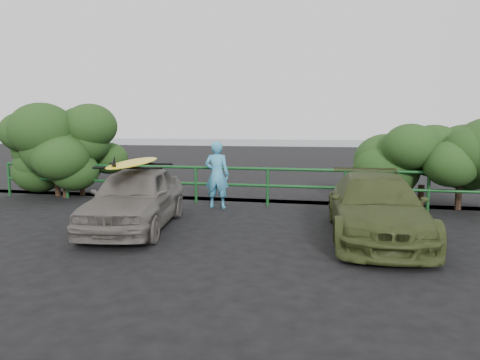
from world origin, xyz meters
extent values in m
plane|color=black|center=(0.00, 0.00, 0.00)|extent=(80.00, 80.00, 0.00)
plane|color=#505B62|center=(0.00, 60.00, 0.00)|extent=(200.00, 200.00, 0.00)
imported|color=#645E59|center=(-1.32, 1.97, 0.64)|extent=(2.11, 3.97, 1.29)
imported|color=#3A451E|center=(3.50, 2.21, 0.60)|extent=(1.86, 4.20, 1.20)
imported|color=#45A2CF|center=(-0.25, 4.48, 0.87)|extent=(0.64, 0.42, 1.75)
ellipsoid|color=yellow|center=(-1.32, 1.97, 1.38)|extent=(1.07, 2.98, 0.09)
camera|label=1|loc=(2.69, -6.16, 2.11)|focal=32.00mm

